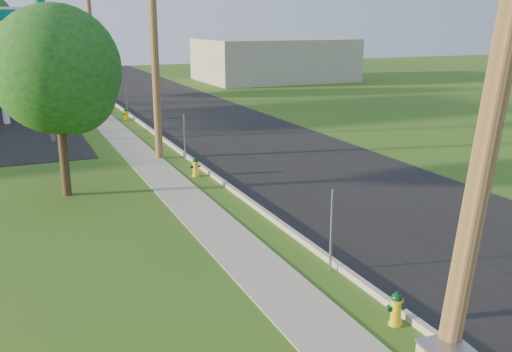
{
  "coord_description": "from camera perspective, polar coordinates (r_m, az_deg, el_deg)",
  "views": [
    {
      "loc": [
        -6.26,
        -6.42,
        5.7
      ],
      "look_at": [
        0.0,
        8.0,
        1.4
      ],
      "focal_mm": 40.0,
      "sensor_mm": 36.0,
      "label": 1
    }
  ],
  "objects": [
    {
      "name": "hydrant_mid",
      "position": [
        21.6,
        -6.07,
        0.92
      ],
      "size": [
        0.39,
        0.35,
        0.75
      ],
      "color": "yellow",
      "rests_on": "ground"
    },
    {
      "name": "tree_verge",
      "position": [
        19.5,
        -19.02,
        9.57
      ],
      "size": [
        4.13,
        4.13,
        6.27
      ],
      "color": "#3A281A",
      "rests_on": "ground"
    },
    {
      "name": "curb",
      "position": [
        18.63,
        -1.04,
        -2.28
      ],
      "size": [
        0.15,
        120.0,
        0.15
      ],
      "primitive_type": "cube",
      "color": "#A8A59A",
      "rests_on": "ground"
    },
    {
      "name": "distant_building",
      "position": [
        56.98,
        1.82,
        11.56
      ],
      "size": [
        14.0,
        10.0,
        4.0
      ],
      "primitive_type": "cube",
      "color": "gray",
      "rests_on": "ground"
    },
    {
      "name": "hydrant_far",
      "position": [
        34.83,
        -12.87,
        6.04
      ],
      "size": [
        0.35,
        0.31,
        0.68
      ],
      "color": "#FFD700",
      "rests_on": "ground"
    },
    {
      "name": "utility_pole_mid",
      "position": [
        24.11,
        -10.15,
        13.29
      ],
      "size": [
        1.4,
        0.32,
        9.8
      ],
      "color": "brown",
      "rests_on": "ground"
    },
    {
      "name": "sign_post_mid",
      "position": [
        23.81,
        -7.15,
        3.79
      ],
      "size": [
        0.05,
        0.04,
        2.0
      ],
      "primitive_type": "cube",
      "color": "gray",
      "rests_on": "ground"
    },
    {
      "name": "sidewalk",
      "position": [
        18.08,
        -6.18,
        -3.12
      ],
      "size": [
        1.5,
        120.0,
        0.03
      ],
      "primitive_type": "cube",
      "color": "#99968C",
      "rests_on": "ground"
    },
    {
      "name": "utility_pole_far",
      "position": [
        41.81,
        -16.15,
        13.48
      ],
      "size": [
        1.4,
        0.32,
        9.5
      ],
      "color": "brown",
      "rests_on": "ground"
    },
    {
      "name": "utility_pole_near",
      "position": [
        7.89,
        22.84,
        7.61
      ],
      "size": [
        1.4,
        0.32,
        9.48
      ],
      "color": "brown",
      "rests_on": "ground"
    },
    {
      "name": "road",
      "position": [
        20.44,
        9.38,
        -1.08
      ],
      "size": [
        8.0,
        120.0,
        0.02
      ],
      "primitive_type": "cube",
      "color": "black",
      "rests_on": "ground"
    },
    {
      "name": "sign_post_near",
      "position": [
        13.31,
        7.56,
        -5.51
      ],
      "size": [
        0.05,
        0.04,
        2.0
      ],
      "primitive_type": "cube",
      "color": "gray",
      "rests_on": "ground"
    },
    {
      "name": "price_pylon",
      "position": [
        28.97,
        -20.61,
        13.82
      ],
      "size": [
        0.34,
        2.04,
        6.85
      ],
      "color": "gray",
      "rests_on": "ground"
    },
    {
      "name": "hydrant_near",
      "position": [
        11.57,
        13.83,
        -12.76
      ],
      "size": [
        0.36,
        0.32,
        0.7
      ],
      "color": "gold",
      "rests_on": "ground"
    },
    {
      "name": "sign_post_far",
      "position": [
        35.54,
        -12.82,
        7.31
      ],
      "size": [
        0.05,
        0.04,
        2.0
      ],
      "primitive_type": "cube",
      "color": "gray",
      "rests_on": "ground"
    }
  ]
}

